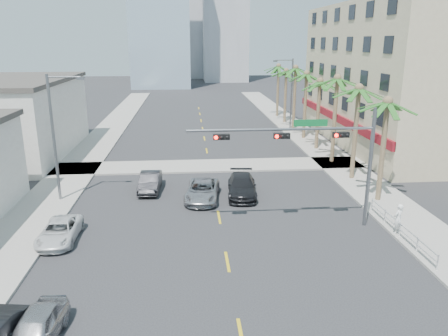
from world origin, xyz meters
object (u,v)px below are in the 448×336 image
Objects in this scene: car_lane_center at (202,191)px; car_lane_right at (242,186)px; pedestrian at (398,219)px; car_parked_far at (60,231)px; car_lane_left at (150,182)px; traffic_signal_mast at (319,148)px; car_parked_near at (36,330)px.

car_lane_center is 3.04m from car_lane_right.
pedestrian is (8.30, -7.70, 0.33)m from car_lane_right.
pedestrian is at bearing -2.86° from car_parked_far.
car_lane_left is at bearing 156.57° from car_lane_center.
car_parked_near is at bearing -144.18° from traffic_signal_mast.
car_lane_left is 7.11m from car_lane_right.
car_lane_right is at bearing 19.51° from car_lane_center.
car_lane_left is at bearing -62.39° from pedestrian.
car_parked_far is 0.99× the size of car_lane_left.
car_parked_far is 9.58m from car_lane_left.
car_lane_right reaches higher than car_lane_center.
pedestrian is (19.70, -0.93, 0.48)m from car_parked_far.
car_parked_near is 18.68m from car_lane_right.
traffic_signal_mast is 2.60× the size of car_lane_left.
pedestrian reaches higher than car_parked_far.
car_lane_right is at bearing 62.85° from car_parked_near.
car_parked_far is (-1.60, 9.13, -0.07)m from car_parked_near.
car_parked_near is 0.77× the size of car_lane_right.
car_lane_right is at bearing 121.83° from traffic_signal_mast.
traffic_signal_mast is 8.38m from car_lane_right.
car_lane_right is at bearing -73.56° from pedestrian.
car_lane_left reaches higher than car_parked_near.
pedestrian reaches higher than car_parked_near.
car_lane_right is (6.90, -1.68, 0.03)m from car_lane_left.
car_lane_left is 4.58m from car_lane_center.
car_parked_far is 0.86× the size of car_lane_center.
car_parked_far is 19.73m from pedestrian.
car_lane_right is (2.97, 0.65, 0.05)m from car_lane_center.
car_lane_right is (-3.78, 6.10, -4.33)m from traffic_signal_mast.
pedestrian reaches higher than car_lane_right.
car_lane_center is (-6.75, 5.45, -4.38)m from traffic_signal_mast.
car_lane_center is at bearing -162.43° from car_lane_right.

